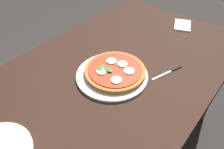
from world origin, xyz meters
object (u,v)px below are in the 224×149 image
at_px(dining_table, 101,94).
at_px(napkin, 182,25).
at_px(serving_tray, 112,75).
at_px(knife, 171,71).
at_px(pizza, 115,71).

height_order(dining_table, napkin, napkin).
relative_size(serving_tray, napkin, 2.38).
distance_m(dining_table, knife, 0.33).
xyz_separation_m(dining_table, knife, (0.24, -0.21, 0.09)).
height_order(pizza, knife, pizza).
bearing_deg(serving_tray, napkin, -3.69).
xyz_separation_m(dining_table, serving_tray, (0.05, -0.03, 0.10)).
relative_size(pizza, napkin, 2.01).
bearing_deg(knife, pizza, 134.70).
height_order(serving_tray, pizza, pizza).
relative_size(dining_table, napkin, 11.85).
xyz_separation_m(dining_table, pizza, (0.06, -0.03, 0.11)).
bearing_deg(dining_table, pizza, -25.96).
distance_m(dining_table, napkin, 0.65).
bearing_deg(serving_tray, knife, -43.37).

